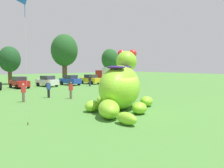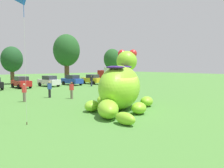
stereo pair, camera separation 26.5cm
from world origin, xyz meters
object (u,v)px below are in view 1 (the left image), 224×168
spectator_by_cars (71,90)px  spectator_wandering (23,93)px  car_yellow (90,79)px  box_truck (111,74)px  car_blue (70,80)px  spectator_far_side (49,90)px  spectator_mid_field (90,81)px  car_white (47,81)px  car_red (19,82)px  giant_inflatable_creature (120,87)px

spectator_by_cars → spectator_wandering: 4.51m
car_yellow → box_truck: 6.26m
spectator_by_cars → car_yellow: bearing=50.0°
car_yellow → spectator_wandering: (-16.86, -13.93, -0.01)m
box_truck → spectator_by_cars: box_truck is taller
car_blue → spectator_far_side: (-9.77, -12.72, -0.01)m
car_blue → spectator_mid_field: 4.31m
car_white → spectator_far_side: (-5.56, -12.63, -0.01)m
car_red → spectator_by_cars: bearing=-89.6°
spectator_by_cars → spectator_far_side: bearing=120.7°
car_white → spectator_by_cars: car_white is taller
car_blue → box_truck: size_ratio=0.64×
giant_inflatable_creature → box_truck: (18.30, 23.54, -0.13)m
giant_inflatable_creature → spectator_by_cars: giant_inflatable_creature is taller
box_truck → car_white: bearing=-174.6°
car_white → spectator_mid_field: 6.75m
car_red → spectator_far_side: bearing=-95.6°
spectator_far_side → spectator_wandering: bearing=-156.0°
car_white → car_red: bearing=178.8°
giant_inflatable_creature → spectator_wandering: bearing=119.4°
car_yellow → spectator_mid_field: car_yellow is taller
giant_inflatable_creature → spectator_far_side: (-1.53, 9.56, -0.88)m
car_blue → spectator_by_cars: (-8.43, -14.97, -0.01)m
box_truck → spectator_by_cars: (-18.49, -16.24, -0.75)m
car_blue → box_truck: box_truck is taller
box_truck → spectator_wandering: box_truck is taller
car_yellow → box_truck: size_ratio=0.64×
spectator_far_side → car_blue: bearing=52.5°
giant_inflatable_creature → spectator_wandering: size_ratio=4.77×
giant_inflatable_creature → car_red: giant_inflatable_creature is taller
spectator_mid_field → spectator_far_side: (-10.96, -8.57, 0.00)m
car_red → spectator_wandering: bearing=-107.0°
car_blue → car_yellow: (4.01, -0.16, 0.00)m
giant_inflatable_creature → spectator_by_cars: bearing=91.4°
car_white → spectator_wandering: (-8.65, -14.00, -0.01)m
car_red → car_yellow: size_ratio=0.96×
car_blue → spectator_mid_field: size_ratio=2.52×
giant_inflatable_creature → box_truck: size_ratio=1.22×
car_red → spectator_mid_field: 10.57m
box_truck → spectator_wandering: bearing=-146.2°
spectator_by_cars → spectator_far_side: size_ratio=1.00×
car_red → spectator_wandering: 14.74m
car_blue → car_red: bearing=180.0°
giant_inflatable_creature → car_white: 22.57m
spectator_wandering → car_yellow: bearing=39.6°
spectator_by_cars → giant_inflatable_creature: bearing=-88.6°
spectator_wandering → car_red: bearing=73.0°
car_yellow → spectator_far_side: bearing=-137.7°
box_truck → spectator_wandering: (-22.91, -15.36, -0.75)m
giant_inflatable_creature → car_yellow: bearing=61.0°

